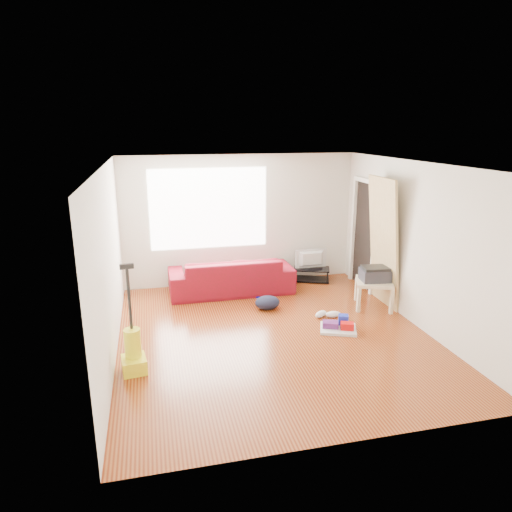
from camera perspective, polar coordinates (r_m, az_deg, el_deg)
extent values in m
cube|color=#641C07|center=(6.91, 2.22, -9.79)|extent=(4.50, 5.00, 0.01)
cube|color=white|center=(6.25, 2.47, 11.36)|extent=(4.50, 5.00, 0.01)
cube|color=silver|center=(8.83, -2.01, 4.50)|extent=(4.50, 0.01, 2.50)
cube|color=silver|center=(4.25, 11.48, -8.63)|extent=(4.50, 0.01, 2.50)
cube|color=silver|center=(6.27, -17.90, -1.04)|extent=(0.01, 5.00, 2.50)
cube|color=silver|center=(7.38, 19.43, 1.31)|extent=(0.01, 5.00, 2.50)
cube|color=white|center=(8.67, -5.91, 5.90)|extent=(2.20, 0.01, 1.50)
cube|color=white|center=(8.46, 14.58, 1.75)|extent=(0.06, 0.08, 2.00)
cube|color=white|center=(9.25, 12.02, 3.09)|extent=(0.06, 0.08, 2.00)
cube|color=white|center=(8.68, 13.68, 9.15)|extent=(0.06, 0.98, 0.08)
cube|color=black|center=(8.87, 13.44, 2.46)|extent=(0.01, 0.86, 1.98)
imported|color=#591115|center=(8.60, -3.10, -4.49)|extent=(2.28, 0.89, 0.67)
cube|color=black|center=(9.26, 6.93, -2.89)|extent=(0.80, 0.62, 0.02)
cube|color=black|center=(9.19, 6.97, -1.59)|extent=(0.80, 0.62, 0.02)
cylinder|color=black|center=(9.08, 4.91, -2.55)|extent=(0.02, 0.02, 0.26)
cylinder|color=black|center=(9.40, 5.02, -1.90)|extent=(0.02, 0.02, 0.26)
cylinder|color=black|center=(9.07, 8.95, -2.70)|extent=(0.02, 0.02, 0.26)
cylinder|color=black|center=(9.39, 8.91, -2.04)|extent=(0.02, 0.02, 0.26)
imported|color=black|center=(9.14, 7.01, -0.40)|extent=(0.65, 0.09, 0.37)
cube|color=tan|center=(8.00, 14.59, -3.17)|extent=(0.76, 0.76, 0.05)
cube|color=tan|center=(7.80, 12.71, -5.39)|extent=(0.05, 0.05, 0.43)
cube|color=tan|center=(8.30, 12.47, -4.07)|extent=(0.05, 0.05, 0.43)
cube|color=tan|center=(7.86, 16.59, -5.51)|extent=(0.05, 0.05, 0.43)
cube|color=tan|center=(8.36, 16.12, -4.19)|extent=(0.05, 0.05, 0.43)
cube|color=#2C2C34|center=(7.96, 14.65, -2.30)|extent=(0.51, 0.42, 0.20)
cube|color=black|center=(7.92, 14.71, -1.45)|extent=(0.46, 0.37, 0.04)
cylinder|color=#040AB2|center=(8.41, 0.01, -4.96)|extent=(0.29, 0.29, 0.28)
cylinder|color=silver|center=(8.33, -0.02, -3.76)|extent=(0.11, 0.11, 0.10)
cube|color=silver|center=(7.14, 10.22, -8.96)|extent=(0.65, 0.59, 0.04)
cube|color=#BF0C0B|center=(7.08, 11.33, -8.58)|extent=(0.23, 0.19, 0.11)
cube|color=#551F63|center=(7.12, 9.28, -8.43)|extent=(0.28, 0.24, 0.09)
cube|color=#1E30C9|center=(7.24, 10.87, -7.81)|extent=(0.19, 0.17, 0.15)
ellipsoid|color=black|center=(7.82, 1.42, -6.63)|extent=(0.42, 0.34, 0.23)
ellipsoid|color=white|center=(7.55, 8.11, -7.19)|extent=(0.27, 0.23, 0.10)
ellipsoid|color=white|center=(7.57, 9.61, -7.19)|extent=(0.26, 0.12, 0.10)
cube|color=yellow|center=(6.12, -14.98, -12.98)|extent=(0.33, 0.37, 0.19)
cylinder|color=yellow|center=(6.04, -15.16, -10.43)|extent=(0.21, 0.21, 0.37)
cylinder|color=black|center=(5.84, -15.56, -5.23)|extent=(0.04, 0.04, 0.78)
cube|color=black|center=(5.71, -15.87, -1.25)|extent=(0.17, 0.06, 0.06)
cube|color=#A6874C|center=(8.33, 15.09, -5.74)|extent=(0.28, 0.88, 2.20)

